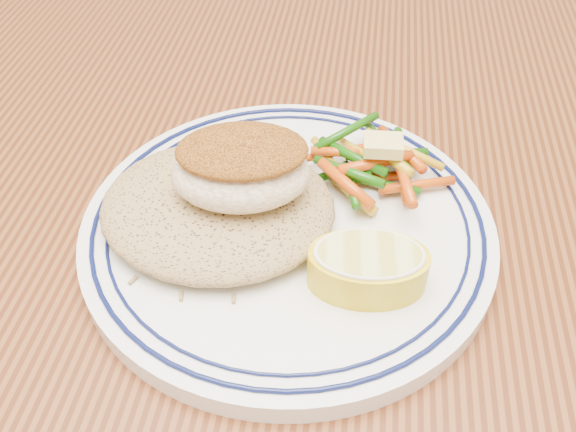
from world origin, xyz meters
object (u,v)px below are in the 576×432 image
(rice_pilaf, at_px, (217,203))
(lemon_wedge, at_px, (368,267))
(plate, at_px, (288,227))
(vegetable_pile, at_px, (372,164))
(fish_fillet, at_px, (241,168))
(dining_table, at_px, (240,288))

(rice_pilaf, relative_size, lemon_wedge, 2.07)
(plate, distance_m, rice_pilaf, 0.05)
(rice_pilaf, xyz_separation_m, vegetable_pile, (0.10, 0.05, -0.00))
(plate, distance_m, lemon_wedge, 0.07)
(fish_fillet, xyz_separation_m, vegetable_pile, (0.08, 0.05, -0.03))
(dining_table, height_order, fish_fillet, fish_fillet)
(vegetable_pile, bearing_deg, lemon_wedge, -89.17)
(rice_pilaf, height_order, fish_fillet, fish_fillet)
(dining_table, bearing_deg, vegetable_pile, 11.10)
(plate, relative_size, fish_fillet, 2.86)
(fish_fillet, bearing_deg, vegetable_pile, 32.88)
(plate, xyz_separation_m, lemon_wedge, (0.05, -0.05, 0.02))
(plate, distance_m, vegetable_pile, 0.07)
(plate, xyz_separation_m, vegetable_pile, (0.05, 0.05, 0.02))
(dining_table, distance_m, lemon_wedge, 0.18)
(rice_pilaf, height_order, lemon_wedge, rice_pilaf)
(vegetable_pile, height_order, lemon_wedge, same)
(dining_table, height_order, rice_pilaf, rice_pilaf)
(dining_table, distance_m, rice_pilaf, 0.13)
(fish_fillet, bearing_deg, lemon_wedge, -28.20)
(vegetable_pile, distance_m, lemon_wedge, 0.10)
(dining_table, bearing_deg, plate, -35.14)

